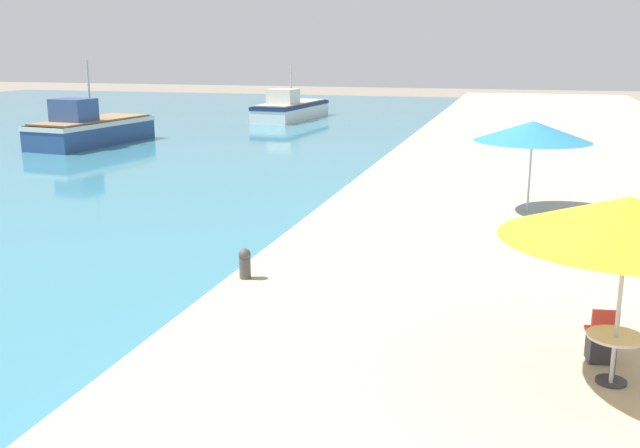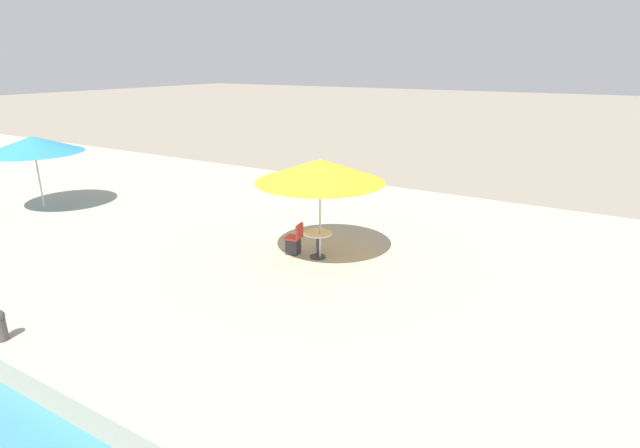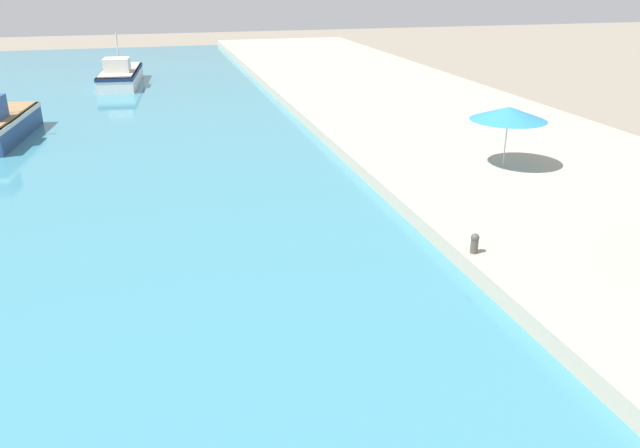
{
  "view_description": "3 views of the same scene",
  "coord_description": "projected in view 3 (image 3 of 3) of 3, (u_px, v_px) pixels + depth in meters",
  "views": [
    {
      "loc": [
        5.8,
        2.48,
        5.34
      ],
      "look_at": [
        1.5,
        17.77,
        1.4
      ],
      "focal_mm": 40.0,
      "sensor_mm": 36.0,
      "label": 1
    },
    {
      "loc": [
        -3.76,
        6.04,
        5.85
      ],
      "look_at": [
        7.29,
        12.7,
        1.6
      ],
      "focal_mm": 28.0,
      "sensor_mm": 36.0,
      "label": 2
    },
    {
      "loc": [
        -8.87,
        0.06,
        8.78
      ],
      "look_at": [
        -4.0,
        18.0,
        1.2
      ],
      "focal_mm": 35.0,
      "sensor_mm": 36.0,
      "label": 3
    }
  ],
  "objects": [
    {
      "name": "cafe_umbrella_white",
      "position": [
        509.0,
        113.0,
        27.16
      ],
      "size": [
        3.35,
        3.35,
        2.69
      ],
      "color": "#B7B7B7",
      "rests_on": "quay_promenade"
    },
    {
      "name": "fishing_boat_far",
      "position": [
        120.0,
        75.0,
        50.89
      ],
      "size": [
        3.57,
        9.09,
        4.09
      ],
      "rotation": [
        0.0,
        0.0,
        -0.09
      ],
      "color": "white",
      "rests_on": "water_basin"
    },
    {
      "name": "quay_promenade",
      "position": [
        422.0,
        112.0,
        40.31
      ],
      "size": [
        16.0,
        90.0,
        0.6
      ],
      "color": "#B2A893",
      "rests_on": "ground_plane"
    },
    {
      "name": "mooring_bollard",
      "position": [
        475.0,
        243.0,
        19.32
      ],
      "size": [
        0.26,
        0.26,
        0.65
      ],
      "color": "#4C4742",
      "rests_on": "quay_promenade"
    }
  ]
}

